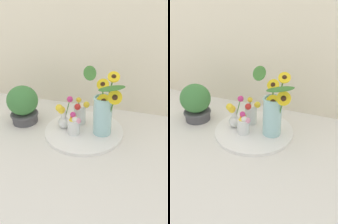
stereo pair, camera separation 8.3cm
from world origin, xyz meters
TOP-DOWN VIEW (x-y plane):
  - ground_plane at (0.00, 0.00)m, footprint 6.00×6.00m
  - serving_tray at (0.01, 0.03)m, footprint 0.43×0.43m
  - mason_jar_sunflowers at (0.11, 0.03)m, footprint 0.24×0.22m
  - vase_small_center at (-0.03, -0.02)m, footprint 0.07×0.07m
  - vase_bulb_right at (-0.11, 0.01)m, footprint 0.08×0.08m
  - vase_small_back at (-0.04, 0.09)m, footprint 0.09×0.08m
  - potted_plant at (-0.36, 0.03)m, footprint 0.18×0.18m

SIDE VIEW (x-z plane):
  - ground_plane at x=0.00m, z-range 0.00..0.00m
  - serving_tray at x=0.01m, z-range 0.00..0.02m
  - vase_small_center at x=-0.03m, z-range 0.01..0.14m
  - vase_small_back at x=-0.04m, z-range 0.01..0.16m
  - vase_bulb_right at x=-0.11m, z-range 0.00..0.18m
  - potted_plant at x=-0.36m, z-range 0.00..0.22m
  - mason_jar_sunflowers at x=0.11m, z-range -0.03..0.33m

